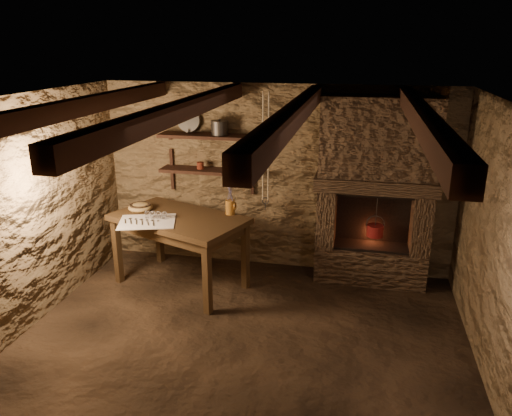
% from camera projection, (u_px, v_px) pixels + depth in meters
% --- Properties ---
extents(floor, '(4.50, 4.50, 0.00)m').
position_uv_depth(floor, '(239.00, 347.00, 4.95)').
color(floor, black).
rests_on(floor, ground).
extents(back_wall, '(4.50, 0.04, 2.40)m').
position_uv_depth(back_wall, '(276.00, 179.00, 6.42)').
color(back_wall, brown).
rests_on(back_wall, floor).
extents(front_wall, '(4.50, 0.04, 2.40)m').
position_uv_depth(front_wall, '(149.00, 365.00, 2.71)').
color(front_wall, brown).
rests_on(front_wall, floor).
extents(left_wall, '(0.04, 4.00, 2.40)m').
position_uv_depth(left_wall, '(21.00, 217.00, 5.01)').
color(left_wall, brown).
rests_on(left_wall, floor).
extents(right_wall, '(0.04, 4.00, 2.40)m').
position_uv_depth(right_wall, '(502.00, 255.00, 4.12)').
color(right_wall, brown).
rests_on(right_wall, floor).
extents(ceiling, '(4.50, 4.00, 0.04)m').
position_uv_depth(ceiling, '(236.00, 101.00, 4.19)').
color(ceiling, black).
rests_on(ceiling, back_wall).
extents(beam_far_left, '(0.14, 3.95, 0.16)m').
position_uv_depth(beam_far_left, '(76.00, 107.00, 4.52)').
color(beam_far_left, black).
rests_on(beam_far_left, ceiling).
extents(beam_mid_left, '(0.14, 3.95, 0.16)m').
position_uv_depth(beam_mid_left, '(181.00, 110.00, 4.32)').
color(beam_mid_left, black).
rests_on(beam_mid_left, ceiling).
extents(beam_mid_right, '(0.14, 3.95, 0.16)m').
position_uv_depth(beam_mid_right, '(295.00, 114.00, 4.12)').
color(beam_mid_right, black).
rests_on(beam_mid_right, ceiling).
extents(beam_far_right, '(0.14, 3.95, 0.16)m').
position_uv_depth(beam_far_right, '(421.00, 117.00, 3.92)').
color(beam_far_right, black).
rests_on(beam_far_right, ceiling).
extents(shelf_lower, '(1.25, 0.30, 0.04)m').
position_uv_depth(shelf_lower, '(209.00, 171.00, 6.41)').
color(shelf_lower, black).
rests_on(shelf_lower, back_wall).
extents(shelf_upper, '(1.25, 0.30, 0.04)m').
position_uv_depth(shelf_upper, '(208.00, 136.00, 6.27)').
color(shelf_upper, black).
rests_on(shelf_upper, back_wall).
extents(hearth, '(1.43, 0.51, 2.30)m').
position_uv_depth(hearth, '(375.00, 187.00, 5.95)').
color(hearth, '#312318').
rests_on(hearth, floor).
extents(work_table, '(1.79, 1.40, 0.90)m').
position_uv_depth(work_table, '(180.00, 248.00, 6.07)').
color(work_table, '#342212').
rests_on(work_table, floor).
extents(linen_cloth, '(0.76, 0.68, 0.01)m').
position_uv_depth(linen_cloth, '(147.00, 222.00, 5.76)').
color(linen_cloth, silver).
rests_on(linen_cloth, work_table).
extents(pewter_cutlery_row, '(0.57, 0.36, 0.01)m').
position_uv_depth(pewter_cutlery_row, '(146.00, 221.00, 5.74)').
color(pewter_cutlery_row, gray).
rests_on(pewter_cutlery_row, linen_cloth).
extents(drinking_glasses, '(0.20, 0.06, 0.08)m').
position_uv_depth(drinking_glasses, '(153.00, 215.00, 5.85)').
color(drinking_glasses, silver).
rests_on(drinking_glasses, linen_cloth).
extents(stoneware_jug, '(0.13, 0.12, 0.40)m').
position_uv_depth(stoneware_jug, '(230.00, 200.00, 5.97)').
color(stoneware_jug, '#9A5E1D').
rests_on(stoneware_jug, work_table).
extents(wooden_bowl, '(0.37, 0.37, 0.11)m').
position_uv_depth(wooden_bowl, '(140.00, 207.00, 6.16)').
color(wooden_bowl, '#9C7B43').
rests_on(wooden_bowl, work_table).
extents(iron_stockpot, '(0.23, 0.23, 0.16)m').
position_uv_depth(iron_stockpot, '(220.00, 129.00, 6.21)').
color(iron_stockpot, '#292725').
rests_on(iron_stockpot, shelf_upper).
extents(tin_pan, '(0.29, 0.13, 0.29)m').
position_uv_depth(tin_pan, '(189.00, 121.00, 6.37)').
color(tin_pan, gray).
rests_on(tin_pan, shelf_upper).
extents(small_kettle, '(0.18, 0.15, 0.16)m').
position_uv_depth(small_kettle, '(229.00, 166.00, 6.34)').
color(small_kettle, gray).
rests_on(small_kettle, shelf_lower).
extents(rusty_tin, '(0.10, 0.10, 0.09)m').
position_uv_depth(rusty_tin, '(200.00, 166.00, 6.41)').
color(rusty_tin, '#511A10').
rests_on(rusty_tin, shelf_lower).
extents(red_pot, '(0.22, 0.20, 0.54)m').
position_uv_depth(red_pot, '(375.00, 230.00, 6.07)').
color(red_pot, maroon).
rests_on(red_pot, hearth).
extents(hanging_ropes, '(0.08, 0.08, 1.20)m').
position_uv_depth(hanging_ropes, '(266.00, 147.00, 5.34)').
color(hanging_ropes, tan).
rests_on(hanging_ropes, ceiling).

